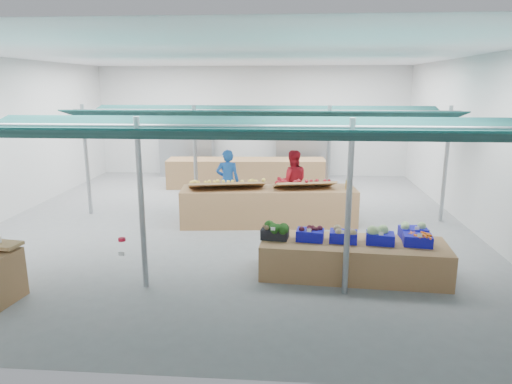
# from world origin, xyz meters

# --- Properties ---
(floor) EXTENTS (13.00, 13.00, 0.00)m
(floor) POSITION_xyz_m (0.00, 0.00, 0.00)
(floor) COLOR slate
(floor) RESTS_ON ground
(hall) EXTENTS (13.00, 13.00, 13.00)m
(hall) POSITION_xyz_m (0.00, 1.44, 2.65)
(hall) COLOR silver
(hall) RESTS_ON ground
(pole_grid) EXTENTS (10.00, 4.60, 3.00)m
(pole_grid) POSITION_xyz_m (0.75, -1.75, 1.81)
(pole_grid) COLOR gray
(pole_grid) RESTS_ON floor
(awnings) EXTENTS (9.50, 7.08, 0.30)m
(awnings) POSITION_xyz_m (0.75, -1.75, 2.78)
(awnings) COLOR black
(awnings) RESTS_ON pole_grid
(back_shelving_left) EXTENTS (2.00, 0.50, 2.00)m
(back_shelving_left) POSITION_xyz_m (-2.50, 6.00, 1.00)
(back_shelving_left) COLOR #B23F33
(back_shelving_left) RESTS_ON floor
(back_shelving_right) EXTENTS (2.00, 0.50, 2.00)m
(back_shelving_right) POSITION_xyz_m (2.00, 6.00, 1.00)
(back_shelving_right) COLOR #B23F33
(back_shelving_right) RESTS_ON floor
(veg_counter) EXTENTS (3.48, 1.37, 0.66)m
(veg_counter) POSITION_xyz_m (2.72, -3.23, 0.33)
(veg_counter) COLOR olive
(veg_counter) RESTS_ON floor
(fruit_counter) EXTENTS (4.50, 1.48, 0.95)m
(fruit_counter) POSITION_xyz_m (0.99, -0.11, 0.47)
(fruit_counter) COLOR olive
(fruit_counter) RESTS_ON floor
(far_counter) EXTENTS (5.51, 1.43, 0.98)m
(far_counter) POSITION_xyz_m (0.00, 4.22, 0.49)
(far_counter) COLOR olive
(far_counter) RESTS_ON floor
(crate_stack) EXTENTS (0.52, 0.41, 0.56)m
(crate_stack) POSITION_xyz_m (3.09, -3.26, 0.28)
(crate_stack) COLOR #100FA7
(crate_stack) RESTS_ON floor
(vendor_left) EXTENTS (0.68, 0.48, 1.77)m
(vendor_left) POSITION_xyz_m (-0.21, 0.99, 0.88)
(vendor_left) COLOR #174897
(vendor_left) RESTS_ON floor
(vendor_right) EXTENTS (0.92, 0.75, 1.77)m
(vendor_right) POSITION_xyz_m (1.59, 0.99, 0.88)
(vendor_right) COLOR maroon
(vendor_right) RESTS_ON floor
(crate_broccoli) EXTENTS (0.54, 0.44, 0.35)m
(crate_broccoli) POSITION_xyz_m (1.26, -3.13, 0.82)
(crate_broccoli) COLOR black
(crate_broccoli) RESTS_ON veg_counter
(crate_beets) EXTENTS (0.54, 0.44, 0.29)m
(crate_beets) POSITION_xyz_m (1.92, -3.18, 0.80)
(crate_beets) COLOR #100FA7
(crate_beets) RESTS_ON veg_counter
(crate_celeriac) EXTENTS (0.54, 0.44, 0.31)m
(crate_celeriac) POSITION_xyz_m (2.53, -3.22, 0.81)
(crate_celeriac) COLOR #100FA7
(crate_celeriac) RESTS_ON veg_counter
(crate_cabbage) EXTENTS (0.54, 0.44, 0.35)m
(crate_cabbage) POSITION_xyz_m (3.20, -3.27, 0.82)
(crate_cabbage) COLOR #100FA7
(crate_cabbage) RESTS_ON veg_counter
(crate_carrots) EXTENTS (0.54, 0.44, 0.29)m
(crate_carrots) POSITION_xyz_m (3.86, -3.31, 0.77)
(crate_carrots) COLOR #100FA7
(crate_carrots) RESTS_ON veg_counter
(sparrow) EXTENTS (0.12, 0.09, 0.11)m
(sparrow) POSITION_xyz_m (1.10, -3.24, 0.91)
(sparrow) COLOR brown
(sparrow) RESTS_ON crate_broccoli
(pole_ribbon) EXTENTS (0.12, 0.12, 0.28)m
(pole_ribbon) POSITION_xyz_m (-1.13, -4.64, 1.08)
(pole_ribbon) COLOR red
(pole_ribbon) RESTS_ON pole_grid
(apple_heap_yellow) EXTENTS (2.00, 1.06, 0.27)m
(apple_heap_yellow) POSITION_xyz_m (-0.04, -0.32, 1.11)
(apple_heap_yellow) COLOR #997247
(apple_heap_yellow) RESTS_ON fruit_counter
(apple_heap_red) EXTENTS (1.61, 0.98, 0.27)m
(apple_heap_red) POSITION_xyz_m (1.89, -0.12, 1.11)
(apple_heap_red) COLOR #997247
(apple_heap_red) RESTS_ON fruit_counter
(pineapple) EXTENTS (0.14, 0.14, 0.39)m
(pineapple) POSITION_xyz_m (2.99, -0.02, 1.13)
(pineapple) COLOR #8C6019
(pineapple) RESTS_ON fruit_counter
(crate_extra) EXTENTS (0.51, 0.41, 0.32)m
(crate_extra) POSITION_xyz_m (3.89, -2.89, 0.81)
(crate_extra) COLOR #100FA7
(crate_extra) RESTS_ON veg_counter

